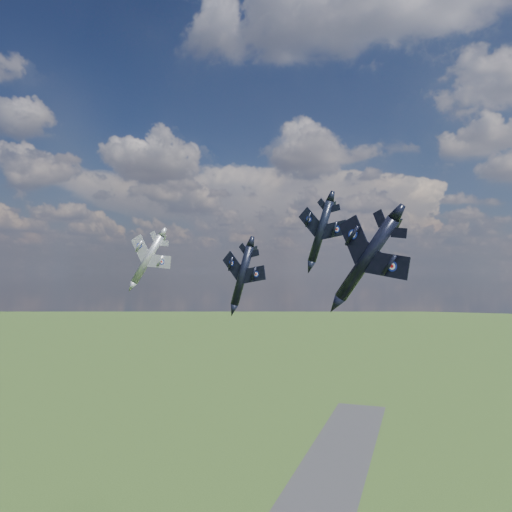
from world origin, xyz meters
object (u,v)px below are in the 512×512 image
(jet_lead_navy, at_px, (242,275))
(jet_right_navy, at_px, (366,259))
(jet_left_silver, at_px, (148,259))
(jet_high_navy, at_px, (321,231))

(jet_lead_navy, height_order, jet_right_navy, jet_right_navy)
(jet_lead_navy, relative_size, jet_left_silver, 0.95)
(jet_lead_navy, distance_m, jet_high_navy, 15.74)
(jet_lead_navy, xyz_separation_m, jet_left_silver, (-23.00, 7.83, 3.15))
(jet_left_silver, bearing_deg, jet_high_navy, -2.95)
(jet_right_navy, distance_m, jet_left_silver, 54.31)
(jet_lead_navy, distance_m, jet_right_navy, 31.24)
(jet_right_navy, height_order, jet_high_navy, jet_high_navy)
(jet_high_navy, bearing_deg, jet_left_silver, -162.19)
(jet_right_navy, relative_size, jet_left_silver, 1.02)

